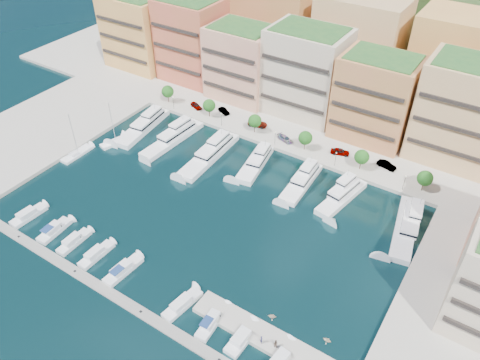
{
  "coord_description": "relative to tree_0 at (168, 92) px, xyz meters",
  "views": [
    {
      "loc": [
        50.51,
        -64.26,
        74.56
      ],
      "look_at": [
        3.95,
        7.42,
        6.0
      ],
      "focal_mm": 35.0,
      "sensor_mm": 36.0,
      "label": 1
    }
  ],
  "objects": [
    {
      "name": "ground",
      "position": [
        40.0,
        -33.5,
        -4.74
      ],
      "size": [
        400.0,
        400.0,
        0.0
      ],
      "primitive_type": "plane",
      "color": "black",
      "rests_on": "ground"
    },
    {
      "name": "north_quay",
      "position": [
        40.0,
        28.5,
        -4.74
      ],
      "size": [
        220.0,
        64.0,
        2.0
      ],
      "primitive_type": "cube",
      "color": "#9E998E",
      "rests_on": "ground"
    },
    {
      "name": "west_quay",
      "position": [
        -22.0,
        -41.5,
        -4.74
      ],
      "size": [
        34.0,
        76.0,
        2.0
      ],
      "primitive_type": "cube",
      "color": "#9E998E",
      "rests_on": "ground"
    },
    {
      "name": "hillside",
      "position": [
        40.0,
        76.5,
        -4.74
      ],
      "size": [
        240.0,
        40.0,
        58.0
      ],
      "primitive_type": "cube",
      "color": "#1F3214",
      "rests_on": "ground"
    },
    {
      "name": "south_pontoon",
      "position": [
        37.0,
        -63.5,
        -4.74
      ],
      "size": [
        72.0,
        2.2,
        0.35
      ],
      "primitive_type": "cube",
      "color": "gray",
      "rests_on": "ground"
    },
    {
      "name": "finger_pier",
      "position": [
        70.0,
        -55.5,
        -4.74
      ],
      "size": [
        32.0,
        5.0,
        2.0
      ],
      "primitive_type": "cube",
      "color": "#9E998E",
      "rests_on": "ground"
    },
    {
      "name": "apartment_0",
      "position": [
        -26.0,
        16.49,
        8.57
      ],
      "size": [
        22.0,
        16.5,
        24.8
      ],
      "color": "#E2A952",
      "rests_on": "north_quay"
    },
    {
      "name": "apartment_1",
      "position": [
        -4.0,
        18.49,
        9.57
      ],
      "size": [
        20.0,
        16.5,
        26.8
      ],
      "color": "#CE5244",
      "rests_on": "north_quay"
    },
    {
      "name": "apartment_2",
      "position": [
        17.0,
        16.49,
        7.57
      ],
      "size": [
        20.0,
        15.5,
        22.8
      ],
      "color": "#DEA67C",
      "rests_on": "north_quay"
    },
    {
      "name": "apartment_3",
      "position": [
        38.0,
        18.49,
        9.07
      ],
      "size": [
        22.0,
        16.5,
        25.8
      ],
      "color": "beige",
      "rests_on": "north_quay"
    },
    {
      "name": "apartment_4",
      "position": [
        60.0,
        16.49,
        8.07
      ],
      "size": [
        20.0,
        15.5,
        23.8
      ],
      "color": "#C56D4A",
      "rests_on": "north_quay"
    },
    {
      "name": "apartment_5",
      "position": [
        82.0,
        18.49,
        9.57
      ],
      "size": [
        22.0,
        16.5,
        26.8
      ],
      "color": "tan",
      "rests_on": "north_quay"
    },
    {
      "name": "backblock_0",
      "position": [
        -15.0,
        40.5,
        11.26
      ],
      "size": [
        26.0,
        18.0,
        30.0
      ],
      "primitive_type": "cube",
      "color": "beige",
      "rests_on": "north_quay"
    },
    {
      "name": "backblock_1",
      "position": [
        15.0,
        40.5,
        11.26
      ],
      "size": [
        26.0,
        18.0,
        30.0
      ],
      "primitive_type": "cube",
      "color": "#C56D4A",
      "rests_on": "north_quay"
    },
    {
      "name": "backblock_2",
      "position": [
        45.0,
        40.5,
        11.26
      ],
      "size": [
        26.0,
        18.0,
        30.0
      ],
      "primitive_type": "cube",
      "color": "tan",
      "rests_on": "north_quay"
    },
    {
      "name": "backblock_3",
      "position": [
        75.0,
        40.5,
        11.26
      ],
      "size": [
        26.0,
        18.0,
        30.0
      ],
      "primitive_type": "cube",
      "color": "#E2A952",
      "rests_on": "north_quay"
    },
    {
      "name": "tree_0",
      "position": [
        0.0,
        0.0,
        0.0
      ],
      "size": [
        3.8,
        3.8,
        5.65
      ],
      "color": "#473323",
      "rests_on": "north_quay"
    },
    {
      "name": "tree_1",
      "position": [
        16.0,
        0.0,
        0.0
      ],
      "size": [
        3.8,
        3.8,
        5.65
      ],
      "color": "#473323",
      "rests_on": "north_quay"
    },
    {
      "name": "tree_2",
      "position": [
        32.0,
        0.0,
        0.0
      ],
      "size": [
        3.8,
        3.8,
        5.65
      ],
      "color": "#473323",
      "rests_on": "north_quay"
    },
    {
      "name": "tree_3",
      "position": [
        48.0,
        0.0,
        0.0
      ],
      "size": [
        3.8,
        3.8,
        5.65
      ],
      "color": "#473323",
      "rests_on": "north_quay"
    },
    {
      "name": "tree_4",
      "position": [
        64.0,
        0.0,
        0.0
      ],
      "size": [
        3.8,
        3.8,
        5.65
      ],
      "color": "#473323",
      "rests_on": "north_quay"
    },
    {
      "name": "tree_5",
      "position": [
        80.0,
        0.0,
        0.0
      ],
      "size": [
        3.8,
        3.8,
        5.65
      ],
      "color": "#473323",
      "rests_on": "north_quay"
    },
    {
      "name": "lamppost_0",
      "position": [
        4.0,
        -2.3,
        -0.92
      ],
      "size": [
        0.3,
        0.3,
        4.2
      ],
      "color": "black",
      "rests_on": "north_quay"
    },
    {
      "name": "lamppost_1",
      "position": [
        22.0,
        -2.3,
        -0.92
      ],
      "size": [
        0.3,
        0.3,
        4.2
      ],
      "color": "black",
      "rests_on": "north_quay"
    },
    {
      "name": "lamppost_2",
      "position": [
        40.0,
        -2.3,
        -0.92
      ],
      "size": [
        0.3,
        0.3,
        4.2
      ],
      "color": "black",
      "rests_on": "north_quay"
    },
    {
      "name": "lamppost_3",
      "position": [
        58.0,
        -2.3,
        -0.92
      ],
      "size": [
        0.3,
        0.3,
        4.2
      ],
      "color": "black",
      "rests_on": "north_quay"
    },
    {
      "name": "lamppost_4",
      "position": [
        76.0,
        -2.3,
        -0.92
      ],
      "size": [
        0.3,
        0.3,
        4.2
      ],
      "color": "black",
      "rests_on": "north_quay"
    },
    {
      "name": "yacht_0",
      "position": [
        2.86,
        -14.44,
        -3.53
      ],
      "size": [
        7.81,
        22.16,
        7.3
      ],
      "color": "white",
      "rests_on": "ground"
    },
    {
      "name": "yacht_1",
      "position": [
        14.32,
        -14.78,
        -3.65
      ],
      "size": [
        5.55,
        22.5,
        7.3
      ],
      "color": "white",
      "rests_on": "ground"
    },
    {
      "name": "yacht_2",
      "position": [
        27.59,
        -15.24,
        -3.53
      ],
      "size": [
        5.93,
        23.64,
        7.3
      ],
      "color": "white",
      "rests_on": "ground"
    },
    {
      "name": "yacht_3",
      "position": [
        40.02,
        -12.17,
        -3.53
      ],
      "size": [
        7.25,
        17.26,
        7.3
      ],
      "color": "white",
      "rests_on": "ground"
    },
    {
      "name": "yacht_4",
      "position": [
        53.85,
        -12.56,
        -3.65
      ],
      "size": [
        5.32,
        17.7,
        7.3
      ],
      "color": "white",
      "rests_on": "ground"
    },
    {
      "name": "yacht_5",
      "position": [
        64.6,
        -12.27,
        -3.53
      ],
      "size": [
        6.88,
        17.4,
        7.3
      ],
      "color": "white",
      "rests_on": "ground"
    },
    {
      "name": "yacht_6",
      "position": [
        80.81,
        -14.11,
        -3.53
      ],
      "size": [
        8.14,
        21.43,
        7.3
      ],
      "color": "white",
      "rests_on": "ground"
    },
    {
      "name": "cruiser_0",
      "position": [
        6.31,
        -58.09,
        -4.2
      ],
      "size": [
        3.16,
        8.58,
        2.55
      ],
      "color": "white",
      "rests_on": "ground"
    },
    {
      "name": "cruiser_1",
      "position": [
        15.24,
        -58.11,
        -4.17
      ],
      "size": [
        3.39,
        8.44,
        2.66
      ],
      "color": "white",
      "rests_on": "ground"
    },
    {
      "name": "cruiser_2",
      "position": [
        21.62,
        -58.09,
        -4.2
      ],
      "size": [
        2.58,
        8.23,
        2.55
      ],
      "color": "white",
      "rests_on": "ground"
    },
    {
      "name": "cruiser_3",
      "position": [
        28.5,
        -58.09,
        -4.2
      ],
      "size": [
        2.56,
        8.4,
        2.55
      ],
      "color": "white",
      "rests_on": "ground"
    },
    {
      "name": "cruiser_4",
      "position": [
        36.26,
        -58.12,
        -4.17
      ],
      "size": [
        3.24,
        9.13,
        2.66
      ],
      "color": "white",
      "rests_on": "ground"
    },
    {
      "name": "cruiser_6",
      "position": [
        51.62,
        -58.1,
        -4.2
      ],
      "size": [
        3.67,
        8.97,
        2.55
      ],
      "color": "white",
      "rests_on": "ground"
    },
    {
      "name": "cruiser_7",
      "position": [
        58.58,
        -58.11,
        -4.17
      ],
      "size": [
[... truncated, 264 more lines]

